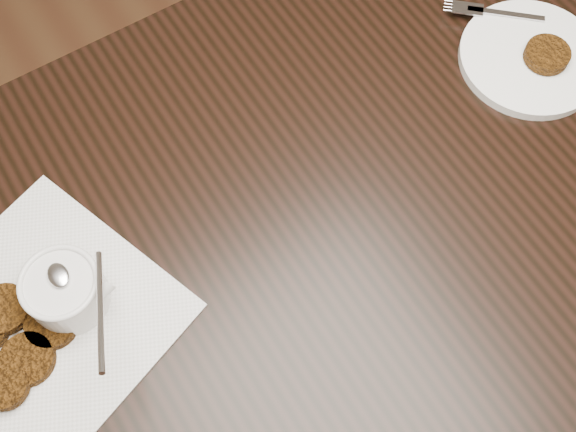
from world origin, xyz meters
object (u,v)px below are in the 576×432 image
object	(u,v)px
plate_with_patty	(532,55)
sauce_ramekin	(57,282)
table	(310,293)
napkin	(39,324)

from	to	relation	value
plate_with_patty	sauce_ramekin	bearing A→B (deg)	178.29
table	napkin	world-z (taller)	napkin
table	napkin	xyz separation A→B (m)	(-0.40, 0.05, 0.38)
napkin	plate_with_patty	size ratio (longest dim) A/B	1.41
napkin	sauce_ramekin	world-z (taller)	sauce_ramekin
sauce_ramekin	plate_with_patty	xyz separation A→B (m)	(0.76, -0.02, -0.06)
napkin	sauce_ramekin	bearing A→B (deg)	5.63
sauce_ramekin	plate_with_patty	distance (m)	0.76
table	sauce_ramekin	world-z (taller)	sauce_ramekin
table	sauce_ramekin	distance (m)	0.57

